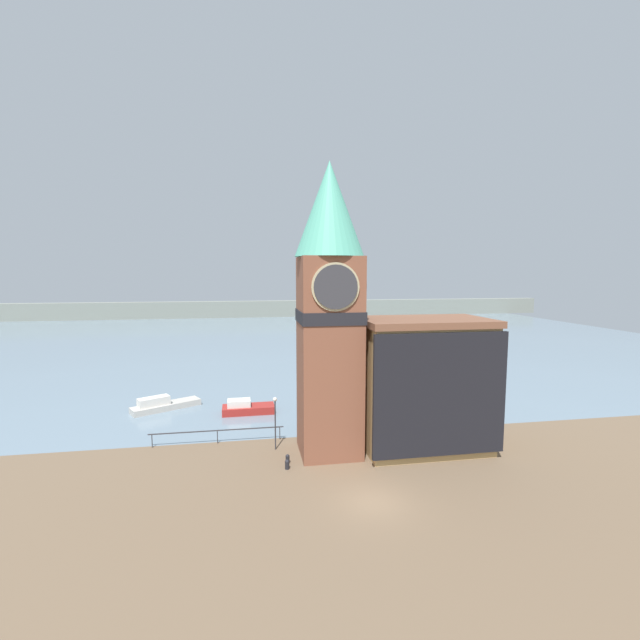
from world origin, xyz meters
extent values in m
plane|color=brown|center=(0.00, 0.00, 0.00)|extent=(160.00, 160.00, 0.00)
cube|color=slate|center=(0.00, 70.76, 0.00)|extent=(160.00, 120.00, 0.00)
cube|color=gray|center=(0.00, 110.76, 2.50)|extent=(180.00, 3.00, 5.00)
cube|color=#333338|center=(-9.62, 10.51, 1.05)|extent=(10.45, 0.08, 0.08)
cylinder|color=#333338|center=(-14.55, 10.51, 0.53)|extent=(0.07, 0.07, 1.05)
cylinder|color=#333338|center=(-9.62, 10.51, 0.53)|extent=(0.07, 0.07, 1.05)
cylinder|color=#333338|center=(-4.70, 10.51, 0.53)|extent=(0.07, 0.07, 1.05)
cube|color=brown|center=(-1.21, 7.51, 7.29)|extent=(4.36, 4.36, 14.58)
cube|color=black|center=(-1.21, 7.51, 10.27)|extent=(4.48, 4.48, 0.90)
cylinder|color=tan|center=(-1.21, 5.26, 12.48)|extent=(3.31, 0.12, 3.31)
cylinder|color=#333338|center=(-1.21, 5.18, 12.48)|extent=(3.01, 0.12, 3.01)
cylinder|color=tan|center=(1.03, 7.51, 12.48)|extent=(0.12, 3.31, 3.31)
cylinder|color=#333338|center=(1.11, 7.51, 12.48)|extent=(0.12, 3.01, 3.01)
cone|color=#51A88E|center=(-1.21, 7.51, 17.94)|extent=(5.02, 5.02, 6.71)
cube|color=tan|center=(6.10, 7.27, 4.76)|extent=(9.26, 5.69, 9.52)
cube|color=brown|center=(6.10, 7.27, 9.77)|extent=(9.66, 6.09, 0.50)
cube|color=black|center=(6.10, 4.28, 4.95)|extent=(9.76, 0.30, 8.76)
cube|color=maroon|center=(-7.18, 17.67, 0.36)|extent=(4.98, 2.10, 0.72)
cube|color=silver|center=(-8.07, 17.65, 1.03)|extent=(2.20, 1.44, 0.64)
cube|color=#B7B2A8|center=(-15.23, 20.19, 0.30)|extent=(6.57, 4.69, 0.60)
cube|color=silver|center=(-16.27, 19.62, 1.01)|extent=(3.11, 2.45, 0.82)
cylinder|color=black|center=(-4.48, 6.02, 0.25)|extent=(0.28, 0.28, 0.51)
sphere|color=black|center=(-4.48, 6.02, 0.51)|extent=(0.29, 0.29, 0.29)
cylinder|color=black|center=(-4.59, 5.13, 0.26)|extent=(0.30, 0.30, 0.52)
sphere|color=black|center=(-4.59, 5.13, 0.52)|extent=(0.32, 0.32, 0.32)
cylinder|color=#2D2D33|center=(-5.17, 8.56, 1.92)|extent=(0.10, 0.10, 3.85)
sphere|color=silver|center=(-5.17, 8.56, 3.94)|extent=(0.32, 0.32, 0.32)
camera|label=1|loc=(-7.05, -22.96, 13.36)|focal=24.00mm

